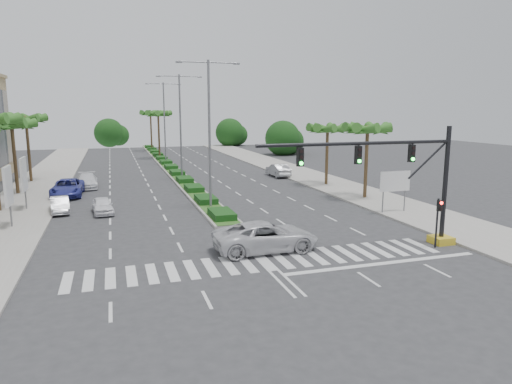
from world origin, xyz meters
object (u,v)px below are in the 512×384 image
(car_parked_a, at_px, (103,206))
(car_parked_d, at_px, (87,181))
(car_right, at_px, (278,170))
(car_crossing, at_px, (266,236))
(car_parked_c, at_px, (68,188))
(car_parked_b, at_px, (60,205))

(car_parked_a, relative_size, car_parked_d, 0.74)
(car_parked_a, height_order, car_parked_d, car_parked_d)
(car_right, bearing_deg, car_crossing, 66.79)
(car_parked_a, xyz_separation_m, car_parked_c, (-3.26, 8.72, 0.17))
(car_parked_c, distance_m, car_parked_d, 4.71)
(car_parked_a, distance_m, car_right, 25.17)
(car_crossing, bearing_deg, car_parked_b, 40.44)
(car_parked_a, bearing_deg, car_crossing, -60.58)
(car_parked_b, relative_size, car_right, 0.81)
(car_parked_a, height_order, car_parked_c, car_parked_c)
(car_parked_c, distance_m, car_right, 24.38)
(car_parked_b, relative_size, car_parked_c, 0.66)
(car_parked_a, distance_m, car_parked_c, 9.31)
(car_parked_a, relative_size, car_crossing, 0.61)
(car_crossing, xyz_separation_m, car_right, (11.08, 27.91, -0.08))
(car_parked_c, height_order, car_right, car_parked_c)
(car_parked_d, distance_m, car_right, 22.13)
(car_crossing, bearing_deg, car_parked_d, 22.19)
(car_crossing, relative_size, car_right, 1.30)
(car_parked_a, relative_size, car_parked_c, 0.64)
(car_parked_a, xyz_separation_m, car_crossing, (9.25, -13.08, 0.22))
(car_parked_d, bearing_deg, car_parked_c, -111.38)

